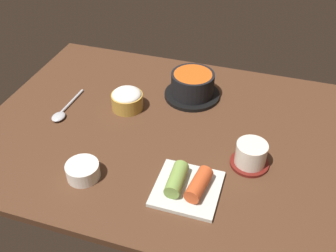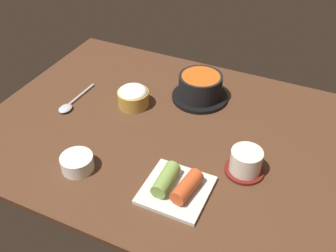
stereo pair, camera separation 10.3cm
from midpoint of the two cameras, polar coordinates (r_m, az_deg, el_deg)
The scene contains 7 objects.
dining_table at distance 107.69cm, azimuth -3.43°, elevation -0.92°, with size 100.00×76.00×2.00cm, color #4C2D1C.
stone_pot at distance 117.35cm, azimuth 1.12°, elevation 5.90°, with size 17.02×17.02×7.98cm.
rice_bowl at distance 114.02cm, azimuth -8.65°, elevation 3.90°, with size 9.31×9.31×6.33cm.
tea_cup_with_saucer at distance 95.50cm, azimuth 9.13°, elevation -4.37°, with size 9.65×9.65×6.51cm.
kimchi_plate at distance 89.40cm, azimuth -0.43°, elevation -8.87°, with size 14.98×14.98×4.71cm.
side_bowl_near at distance 95.58cm, azimuth -15.54°, elevation -6.48°, with size 8.03×8.03×3.85cm.
spoon at distance 117.33cm, azimuth -17.81°, elevation 1.83°, with size 3.60×17.02×1.35cm.
Camera 1 is at (26.17, -78.41, 70.13)cm, focal length 41.28 mm.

